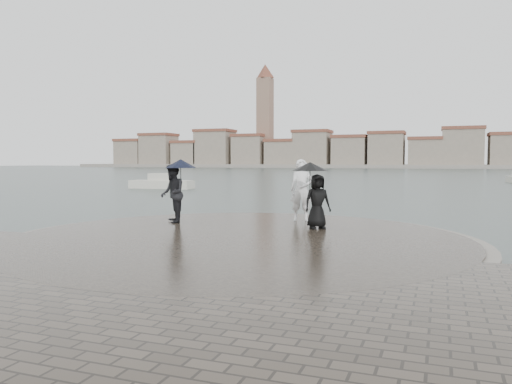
% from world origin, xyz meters
% --- Properties ---
extents(ground, '(400.00, 400.00, 0.00)m').
position_xyz_m(ground, '(0.00, 0.00, 0.00)').
color(ground, '#2B3835').
rests_on(ground, ground).
extents(kerb_ring, '(12.50, 12.50, 0.32)m').
position_xyz_m(kerb_ring, '(0.00, 3.50, 0.16)').
color(kerb_ring, gray).
rests_on(kerb_ring, ground).
extents(quay_tip, '(11.90, 11.90, 0.36)m').
position_xyz_m(quay_tip, '(0.00, 3.50, 0.18)').
color(quay_tip, '#2D261E').
rests_on(quay_tip, ground).
extents(statue, '(0.85, 0.67, 2.04)m').
position_xyz_m(statue, '(0.67, 7.32, 1.38)').
color(statue, white).
rests_on(statue, quay_tip).
extents(visitor_left, '(1.32, 1.20, 2.04)m').
position_xyz_m(visitor_left, '(-3.04, 5.44, 1.49)').
color(visitor_left, black).
rests_on(visitor_left, quay_tip).
extents(visitor_right, '(1.25, 1.07, 1.95)m').
position_xyz_m(visitor_right, '(1.52, 5.67, 1.49)').
color(visitor_right, black).
rests_on(visitor_right, quay_tip).
extents(far_skyline, '(260.00, 20.00, 37.00)m').
position_xyz_m(far_skyline, '(-6.29, 160.71, 5.61)').
color(far_skyline, gray).
rests_on(far_skyline, ground).
extents(boats, '(41.14, 26.30, 1.50)m').
position_xyz_m(boats, '(4.56, 40.79, 0.38)').
color(boats, beige).
rests_on(boats, ground).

